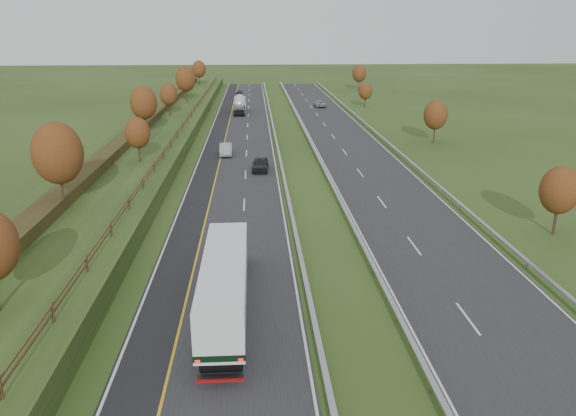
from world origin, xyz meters
name	(u,v)px	position (x,y,z in m)	size (l,w,h in m)	color
ground	(296,159)	(8.00, 55.00, 0.00)	(400.00, 400.00, 0.00)	#294017
near_carriageway	(238,152)	(0.00, 60.00, 0.02)	(10.50, 200.00, 0.04)	#242427
far_carriageway	(352,151)	(16.50, 60.00, 0.02)	(10.50, 200.00, 0.04)	#242427
hard_shoulder	(211,152)	(-3.75, 60.00, 0.02)	(3.00, 200.00, 0.04)	black
lane_markings	(283,151)	(6.40, 59.88, 0.05)	(26.75, 200.00, 0.01)	silver
embankment_left	(145,146)	(-13.00, 60.00, 1.00)	(12.00, 200.00, 2.00)	#294017
hedge_left	(130,136)	(-15.00, 60.00, 2.55)	(2.20, 180.00, 1.10)	#313214
fence_left	(176,134)	(-8.50, 59.59, 2.73)	(0.12, 189.06, 1.20)	#422B19
median_barrier_near	(278,147)	(5.70, 60.00, 0.61)	(0.32, 200.00, 0.71)	#989BA1
median_barrier_far	(313,147)	(10.80, 60.00, 0.61)	(0.32, 200.00, 0.71)	#989BA1
outer_barrier_far	(392,146)	(22.30, 60.00, 0.62)	(0.32, 200.00, 0.71)	#989BA1
trees_left	(140,112)	(-12.64, 56.63, 6.37)	(6.64, 164.30, 7.66)	#2D2116
trees_far	(396,96)	(29.80, 89.21, 4.25)	(8.45, 118.60, 7.12)	#2D2116
box_lorry	(226,279)	(0.48, 12.60, 2.33)	(2.58, 16.28, 4.06)	black
road_tanker	(240,104)	(-0.51, 98.68, 1.86)	(2.40, 11.22, 3.46)	silver
car_dark_near	(260,164)	(3.08, 48.97, 0.86)	(1.94, 4.82, 1.64)	black
car_silver_mid	(226,149)	(-1.60, 58.19, 0.83)	(1.67, 4.80, 1.58)	#98989C
car_small_far	(239,94)	(-1.16, 125.87, 0.75)	(1.98, 4.87, 1.41)	#121A3B
car_oncoming	(320,104)	(17.07, 106.36, 0.72)	(2.25, 4.88, 1.36)	#99999D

